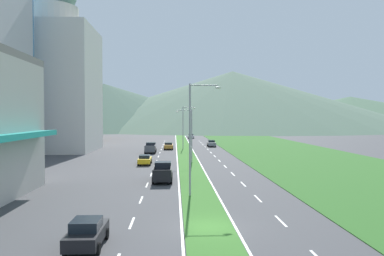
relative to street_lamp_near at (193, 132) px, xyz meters
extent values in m
plane|color=#424244|center=(0.52, -9.68, -5.79)|extent=(600.00, 600.00, 0.00)
cube|color=#387028|center=(0.52, 50.32, -5.76)|extent=(3.20, 240.00, 0.06)
cube|color=#2D6023|center=(21.12, 50.32, -5.76)|extent=(24.00, 240.00, 0.06)
cube|color=silver|center=(-4.58, -8.46, -5.78)|extent=(0.16, 2.80, 0.01)
cube|color=silver|center=(-4.58, -1.39, -5.78)|extent=(0.16, 2.80, 0.01)
cube|color=silver|center=(-4.58, 5.69, -5.78)|extent=(0.16, 2.80, 0.01)
cube|color=silver|center=(-4.58, 12.76, -5.78)|extent=(0.16, 2.80, 0.01)
cube|color=silver|center=(-4.58, 19.84, -5.78)|extent=(0.16, 2.80, 0.01)
cube|color=silver|center=(-4.58, 26.91, -5.78)|extent=(0.16, 2.80, 0.01)
cube|color=silver|center=(-4.58, 33.99, -5.78)|extent=(0.16, 2.80, 0.01)
cube|color=silver|center=(-4.58, 41.06, -5.78)|extent=(0.16, 2.80, 0.01)
cube|color=silver|center=(-4.58, 48.14, -5.78)|extent=(0.16, 2.80, 0.01)
cube|color=silver|center=(-4.58, 55.21, -5.78)|extent=(0.16, 2.80, 0.01)
cube|color=silver|center=(-4.58, 62.28, -5.78)|extent=(0.16, 2.80, 0.01)
cube|color=silver|center=(-4.58, 69.36, -5.78)|extent=(0.16, 2.80, 0.01)
cube|color=silver|center=(-4.58, 76.43, -5.78)|extent=(0.16, 2.80, 0.01)
cube|color=silver|center=(5.62, -8.46, -5.78)|extent=(0.16, 2.80, 0.01)
cube|color=silver|center=(5.62, -1.39, -5.78)|extent=(0.16, 2.80, 0.01)
cube|color=silver|center=(5.62, 5.69, -5.78)|extent=(0.16, 2.80, 0.01)
cube|color=silver|center=(5.62, 12.76, -5.78)|extent=(0.16, 2.80, 0.01)
cube|color=silver|center=(5.62, 19.84, -5.78)|extent=(0.16, 2.80, 0.01)
cube|color=silver|center=(5.62, 26.91, -5.78)|extent=(0.16, 2.80, 0.01)
cube|color=silver|center=(5.62, 33.99, -5.78)|extent=(0.16, 2.80, 0.01)
cube|color=silver|center=(5.62, 41.06, -5.78)|extent=(0.16, 2.80, 0.01)
cube|color=silver|center=(5.62, 48.14, -5.78)|extent=(0.16, 2.80, 0.01)
cube|color=silver|center=(5.62, 55.21, -5.78)|extent=(0.16, 2.80, 0.01)
cube|color=silver|center=(5.62, 62.28, -5.78)|extent=(0.16, 2.80, 0.01)
cube|color=silver|center=(5.62, 69.36, -5.78)|extent=(0.16, 2.80, 0.01)
cube|color=silver|center=(5.62, 76.43, -5.78)|extent=(0.16, 2.80, 0.01)
cube|color=silver|center=(-1.23, 50.32, -5.78)|extent=(0.16, 240.00, 0.01)
cube|color=silver|center=(2.27, 50.32, -5.78)|extent=(0.16, 240.00, 0.01)
cube|color=silver|center=(-27.33, 46.49, 7.10)|extent=(17.68, 17.68, 25.77)
cylinder|color=beige|center=(-27.33, 46.49, 22.09)|extent=(11.05, 11.05, 4.21)
cube|color=orange|center=(-33.17, 81.94, 4.82)|extent=(12.73, 12.73, 21.22)
cone|color=#3D5647|center=(-46.99, 211.44, 8.41)|extent=(187.64, 187.64, 28.40)
cone|color=#516B56|center=(37.99, 221.16, 13.24)|extent=(237.41, 237.41, 38.07)
cone|color=#47664C|center=(128.62, 239.49, 5.25)|extent=(208.79, 208.79, 22.07)
cylinder|color=#99999E|center=(-0.29, 0.00, -0.71)|extent=(0.18, 0.18, 10.16)
cylinder|color=#99999E|center=(0.98, 0.00, 4.22)|extent=(2.53, 0.10, 0.10)
ellipsoid|color=silver|center=(2.24, 0.00, 4.02)|extent=(0.56, 0.28, 0.20)
cylinder|color=#99999E|center=(1.02, 24.79, -1.63)|extent=(0.18, 0.18, 8.33)
cylinder|color=#99999E|center=(-0.09, 24.70, 2.39)|extent=(2.23, 0.28, 0.10)
ellipsoid|color=silver|center=(-1.20, 24.60, 2.19)|extent=(0.56, 0.28, 0.20)
cylinder|color=#99999E|center=(0.22, 49.58, -1.08)|extent=(0.18, 0.18, 9.42)
cylinder|color=#99999E|center=(1.48, 49.66, 3.48)|extent=(2.54, 0.26, 0.10)
ellipsoid|color=silver|center=(2.75, 49.74, 3.28)|extent=(0.56, 0.28, 0.20)
cube|color=#C6842D|center=(-2.98, 48.92, -5.10)|extent=(1.88, 4.59, 0.74)
cube|color=black|center=(-2.98, 48.74, -4.51)|extent=(1.62, 2.02, 0.43)
cylinder|color=black|center=(-3.88, 50.34, -5.47)|extent=(0.22, 0.64, 0.64)
cylinder|color=black|center=(-2.07, 50.34, -5.47)|extent=(0.22, 0.64, 0.64)
cylinder|color=black|center=(-3.88, 47.50, -5.47)|extent=(0.22, 0.64, 0.64)
cylinder|color=black|center=(-2.07, 47.50, -5.47)|extent=(0.22, 0.64, 0.64)
cube|color=slate|center=(7.17, 55.74, -5.09)|extent=(1.77, 4.54, 0.76)
cube|color=black|center=(7.17, 55.92, -4.47)|extent=(1.52, 2.00, 0.48)
cylinder|color=black|center=(8.02, 54.33, -5.47)|extent=(0.22, 0.64, 0.64)
cylinder|color=black|center=(6.33, 54.33, -5.47)|extent=(0.22, 0.64, 0.64)
cylinder|color=black|center=(8.02, 57.15, -5.47)|extent=(0.22, 0.64, 0.64)
cylinder|color=black|center=(6.33, 57.15, -5.47)|extent=(0.22, 0.64, 0.64)
cube|color=black|center=(-6.53, -12.98, -5.12)|extent=(1.74, 4.09, 0.71)
cube|color=black|center=(-6.53, -13.15, -4.49)|extent=(1.50, 1.80, 0.54)
cylinder|color=black|center=(-7.36, -11.71, -5.47)|extent=(0.22, 0.64, 0.64)
cylinder|color=black|center=(-5.69, -11.71, -5.47)|extent=(0.22, 0.64, 0.64)
cylinder|color=black|center=(-7.36, -14.25, -5.47)|extent=(0.22, 0.64, 0.64)
cylinder|color=black|center=(-5.69, -14.25, -5.47)|extent=(0.22, 0.64, 0.64)
cube|color=yellow|center=(-6.14, 22.79, -5.14)|extent=(1.81, 4.62, 0.66)
cube|color=black|center=(-6.14, 22.60, -4.58)|extent=(1.56, 2.03, 0.47)
cylinder|color=black|center=(-7.01, 24.22, -5.47)|extent=(0.22, 0.64, 0.64)
cylinder|color=black|center=(-5.27, 24.22, -5.47)|extent=(0.22, 0.64, 0.64)
cylinder|color=black|center=(-7.01, 21.36, -5.47)|extent=(0.22, 0.64, 0.64)
cylinder|color=black|center=(-5.27, 21.36, -5.47)|extent=(0.22, 0.64, 0.64)
cube|color=#B2B2B7|center=(3.77, 90.24, -5.14)|extent=(1.86, 4.80, 0.67)
cube|color=black|center=(3.77, 90.43, -4.57)|extent=(1.60, 2.11, 0.47)
cylinder|color=black|center=(4.66, 88.75, -5.47)|extent=(0.22, 0.64, 0.64)
cylinder|color=black|center=(2.88, 88.75, -5.47)|extent=(0.22, 0.64, 0.64)
cylinder|color=black|center=(4.66, 91.72, -5.47)|extent=(0.22, 0.64, 0.64)
cylinder|color=black|center=(2.88, 91.72, -5.47)|extent=(0.22, 0.64, 0.64)
cube|color=black|center=(-3.01, 7.78, -4.99)|extent=(2.00, 5.40, 0.80)
cube|color=black|center=(-3.01, 9.38, -4.19)|extent=(1.84, 2.00, 0.80)
cube|color=black|center=(-3.95, 6.68, -4.37)|extent=(0.10, 3.20, 0.44)
cube|color=black|center=(-2.07, 6.68, -4.37)|extent=(0.10, 3.20, 0.44)
cube|color=black|center=(-3.01, 5.13, -4.37)|extent=(1.84, 0.10, 0.44)
cylinder|color=black|center=(-3.97, 9.40, -5.39)|extent=(0.26, 0.80, 0.80)
cylinder|color=black|center=(-2.05, 9.40, -5.39)|extent=(0.26, 0.80, 0.80)
cylinder|color=black|center=(-3.97, 6.16, -5.39)|extent=(0.26, 0.80, 0.80)
cylinder|color=black|center=(-2.05, 6.16, -5.39)|extent=(0.26, 0.80, 0.80)
cube|color=#515459|center=(-6.41, 40.46, -4.99)|extent=(2.00, 5.40, 0.80)
cube|color=black|center=(-6.41, 42.06, -4.19)|extent=(1.84, 2.00, 0.80)
cube|color=#515459|center=(-7.35, 39.36, -4.37)|extent=(0.10, 3.20, 0.44)
cube|color=#515459|center=(-5.47, 39.36, -4.37)|extent=(0.10, 3.20, 0.44)
cube|color=#515459|center=(-6.41, 37.81, -4.37)|extent=(1.84, 0.10, 0.44)
cylinder|color=black|center=(-7.37, 42.08, -5.39)|extent=(0.26, 0.80, 0.80)
cylinder|color=black|center=(-5.45, 42.08, -5.39)|extent=(0.26, 0.80, 0.80)
cylinder|color=black|center=(-7.37, 38.84, -5.39)|extent=(0.26, 0.80, 0.80)
cylinder|color=black|center=(-5.45, 38.84, -5.39)|extent=(0.26, 0.80, 0.80)
camera|label=1|loc=(-1.69, -33.80, 1.41)|focal=35.18mm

